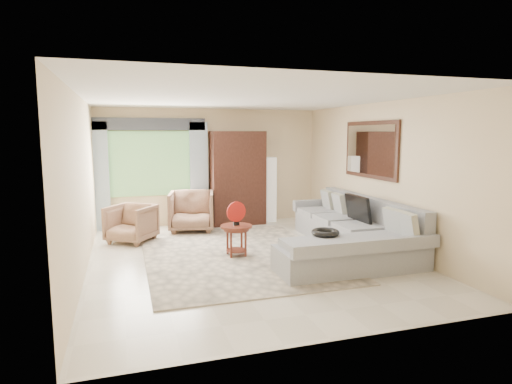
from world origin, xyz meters
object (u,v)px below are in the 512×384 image
object	(u,v)px
floor_lamp	(270,190)
coffee_table	(236,240)
potted_plant	(124,220)
sectional_sofa	(350,236)
tv_screen	(358,209)
armchair_right	(192,211)
armchair_left	(131,223)
armoire	(238,178)

from	to	relation	value
floor_lamp	coffee_table	bearing A→B (deg)	-119.84
potted_plant	coffee_table	bearing A→B (deg)	-52.73
potted_plant	floor_lamp	bearing A→B (deg)	4.53
sectional_sofa	floor_lamp	distance (m)	3.03
tv_screen	coffee_table	bearing A→B (deg)	176.37
armchair_right	potted_plant	bearing A→B (deg)	-177.96
armchair_left	floor_lamp	xyz separation A→B (m)	(3.16, 1.08, 0.39)
coffee_table	armchair_right	distance (m)	2.17
potted_plant	armchair_left	bearing A→B (deg)	-80.58
sectional_sofa	tv_screen	size ratio (longest dim) A/B	4.68
tv_screen	armoire	distance (m)	3.10
sectional_sofa	armoire	xyz separation A→B (m)	(-1.23, 2.90, 0.77)
coffee_table	armchair_right	world-z (taller)	armchair_right
armchair_left	armchair_right	world-z (taller)	armchair_right
sectional_sofa	armoire	distance (m)	3.24
sectional_sofa	armchair_right	distance (m)	3.41
coffee_table	potted_plant	size ratio (longest dim) A/B	0.96
tv_screen	potted_plant	bearing A→B (deg)	148.00
armchair_left	armchair_right	size ratio (longest dim) A/B	0.84
armchair_left	floor_lamp	bearing A→B (deg)	53.84
coffee_table	armchair_left	bearing A→B (deg)	137.22
armchair_left	floor_lamp	distance (m)	3.36
sectional_sofa	floor_lamp	world-z (taller)	floor_lamp
armchair_right	floor_lamp	world-z (taller)	floor_lamp
armchair_left	potted_plant	world-z (taller)	armchair_left
coffee_table	potted_plant	distance (m)	2.96
armchair_left	sectional_sofa	bearing A→B (deg)	7.36
armchair_right	armoire	size ratio (longest dim) A/B	0.45
coffee_table	armchair_right	xyz separation A→B (m)	(-0.42, 2.12, 0.15)
armchair_right	sectional_sofa	bearing A→B (deg)	-34.45
armchair_right	potted_plant	size ratio (longest dim) A/B	1.70
sectional_sofa	coffee_table	world-z (taller)	sectional_sofa
tv_screen	armoire	bearing A→B (deg)	119.08
armchair_left	coffee_table	bearing A→B (deg)	-7.88
tv_screen	armoire	size ratio (longest dim) A/B	0.35
sectional_sofa	potted_plant	bearing A→B (deg)	144.13
armchair_right	floor_lamp	bearing A→B (deg)	26.36
armchair_left	armoire	bearing A→B (deg)	58.37
armchair_right	armoire	xyz separation A→B (m)	(1.12, 0.44, 0.62)
tv_screen	armchair_right	distance (m)	3.47
tv_screen	floor_lamp	distance (m)	2.84
tv_screen	floor_lamp	xyz separation A→B (m)	(-0.70, 2.76, 0.03)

